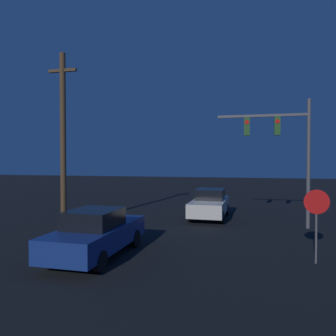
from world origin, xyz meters
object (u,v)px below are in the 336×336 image
object	(u,v)px
traffic_signal_mast	(285,143)
utility_pole	(63,137)
car_far	(210,204)
stop_sign	(316,212)
car_near	(97,233)

from	to	relation	value
traffic_signal_mast	utility_pole	size ratio (longest dim) A/B	0.73
car_far	utility_pole	distance (m)	8.61
stop_sign	utility_pole	world-z (taller)	utility_pole
car_near	car_far	xyz separation A→B (m)	(2.92, 8.27, 0.00)
utility_pole	traffic_signal_mast	bearing A→B (deg)	12.17
car_near	traffic_signal_mast	bearing A→B (deg)	45.48
traffic_signal_mast	stop_sign	world-z (taller)	traffic_signal_mast
car_near	traffic_signal_mast	distance (m)	9.92
car_near	stop_sign	world-z (taller)	stop_sign
car_near	utility_pole	bearing A→B (deg)	132.89
car_near	stop_sign	bearing A→B (deg)	8.53
car_near	car_far	distance (m)	8.78
car_far	utility_pole	size ratio (longest dim) A/B	0.56
car_near	car_far	world-z (taller)	same
car_far	stop_sign	bearing A→B (deg)	120.51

